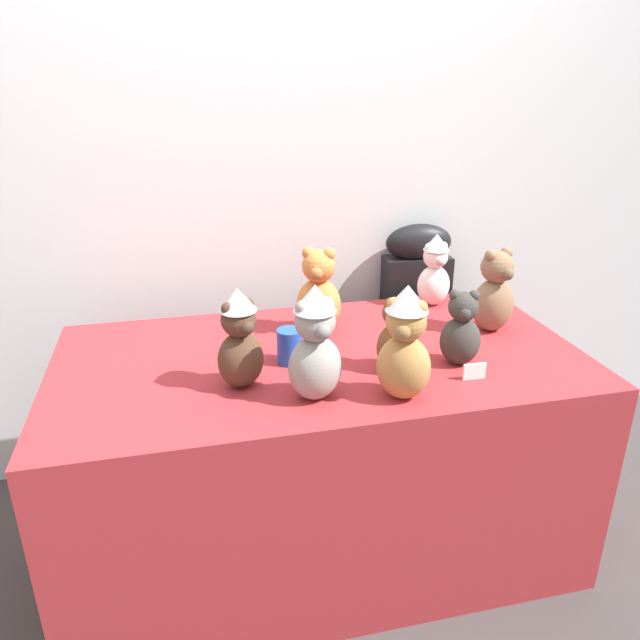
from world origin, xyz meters
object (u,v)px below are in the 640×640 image
object	(u,v)px
display_table	(320,453)
teddy_bear_charcoal	(461,330)
teddy_bear_cocoa	(240,340)
teddy_bear_chestnut	(396,336)
party_cup_blue	(290,346)
teddy_bear_snow	(435,271)
teddy_bear_caramel	(405,344)
teddy_bear_mocha	(494,293)
teddy_bear_ginger	(319,293)
teddy_bear_ash	(315,345)
instrument_case	(413,336)

from	to	relation	value
display_table	teddy_bear_charcoal	distance (m)	0.65
teddy_bear_cocoa	teddy_bear_charcoal	bearing A→B (deg)	-25.02
teddy_bear_chestnut	party_cup_blue	xyz separation A→B (m)	(-0.30, 0.12, -0.05)
teddy_bear_snow	party_cup_blue	world-z (taller)	teddy_bear_snow
party_cup_blue	display_table	bearing A→B (deg)	17.06
party_cup_blue	teddy_bear_caramel	bearing A→B (deg)	-47.28
teddy_bear_charcoal	teddy_bear_mocha	xyz separation A→B (m)	(0.23, 0.22, 0.02)
teddy_bear_ginger	teddy_bear_chestnut	xyz separation A→B (m)	(0.16, -0.34, -0.03)
teddy_bear_charcoal	teddy_bear_chestnut	distance (m)	0.21
teddy_bear_mocha	teddy_bear_chestnut	xyz separation A→B (m)	(-0.43, -0.21, -0.03)
teddy_bear_charcoal	teddy_bear_caramel	world-z (taller)	teddy_bear_caramel
teddy_bear_snow	teddy_bear_caramel	bearing A→B (deg)	-124.30
teddy_bear_cocoa	party_cup_blue	bearing A→B (deg)	11.68
teddy_bear_charcoal	teddy_bear_cocoa	size ratio (longest dim) A/B	0.81
display_table	teddy_bear_cocoa	distance (m)	0.60
teddy_bear_cocoa	party_cup_blue	distance (m)	0.22
display_table	teddy_bear_snow	world-z (taller)	teddy_bear_snow
teddy_bear_ash	teddy_bear_mocha	xyz separation A→B (m)	(0.71, 0.32, -0.02)
display_table	teddy_bear_charcoal	world-z (taller)	teddy_bear_charcoal
teddy_bear_ash	teddy_bear_ginger	bearing A→B (deg)	64.66
teddy_bear_ginger	teddy_bear_chestnut	world-z (taller)	teddy_bear_ginger
teddy_bear_mocha	teddy_bear_chestnut	distance (m)	0.48
teddy_bear_ash	instrument_case	bearing A→B (deg)	41.80
instrument_case	party_cup_blue	bearing A→B (deg)	-134.40
teddy_bear_cocoa	teddy_bear_caramel	distance (m)	0.46
teddy_bear_charcoal	teddy_bear_snow	bearing A→B (deg)	94.76
teddy_bear_cocoa	teddy_bear_chestnut	xyz separation A→B (m)	(0.47, 0.00, -0.04)
teddy_bear_ash	teddy_bear_chestnut	world-z (taller)	teddy_bear_ash
party_cup_blue	teddy_bear_snow	bearing A→B (deg)	30.25
teddy_bear_caramel	teddy_bear_ash	bearing A→B (deg)	-160.52
teddy_bear_cocoa	display_table	bearing A→B (deg)	5.16
teddy_bear_snow	teddy_bear_chestnut	xyz separation A→B (m)	(-0.33, -0.49, -0.03)
teddy_bear_cocoa	instrument_case	bearing A→B (deg)	16.97
display_table	teddy_bear_chestnut	distance (m)	0.54
teddy_bear_snow	teddy_bear_chestnut	bearing A→B (deg)	-129.05
teddy_bear_snow	teddy_bear_charcoal	bearing A→B (deg)	-108.99
teddy_bear_caramel	teddy_bear_chestnut	xyz separation A→B (m)	(0.04, 0.17, -0.05)
instrument_case	teddy_bear_charcoal	xyz separation A→B (m)	(-0.15, -0.72, 0.35)
teddy_bear_ash	teddy_bear_snow	distance (m)	0.85
teddy_bear_mocha	display_table	bearing A→B (deg)	171.23
teddy_bear_ash	party_cup_blue	world-z (taller)	teddy_bear_ash
teddy_bear_mocha	teddy_bear_chestnut	size ratio (longest dim) A/B	1.25
teddy_bear_ash	teddy_bear_charcoal	bearing A→B (deg)	1.31
display_table	teddy_bear_ash	distance (m)	0.60
teddy_bear_chestnut	teddy_bear_ginger	bearing A→B (deg)	94.93
instrument_case	teddy_bear_ash	world-z (taller)	teddy_bear_ash
instrument_case	party_cup_blue	world-z (taller)	instrument_case
teddy_bear_ginger	party_cup_blue	distance (m)	0.28
teddy_bear_mocha	teddy_bear_chestnut	world-z (taller)	teddy_bear_mocha
display_table	teddy_bear_snow	distance (m)	0.81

